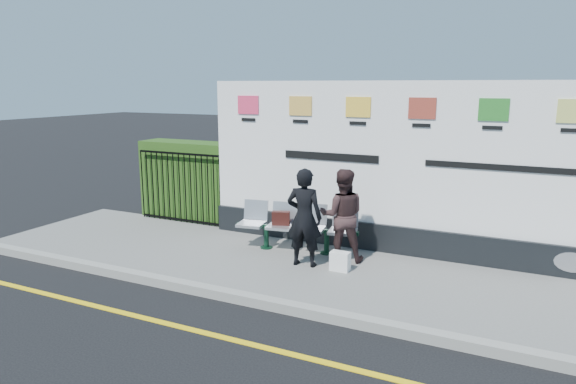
{
  "coord_description": "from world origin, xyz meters",
  "views": [
    {
      "loc": [
        2.19,
        -4.89,
        3.05
      ],
      "look_at": [
        -1.51,
        2.85,
        1.25
      ],
      "focal_mm": 32.0,
      "sensor_mm": 36.0,
      "label": 1
    }
  ],
  "objects_px": {
    "billboard": "(419,182)",
    "bench": "(296,238)",
    "woman_right": "(342,215)",
    "woman_left": "(304,217)"
  },
  "relations": [
    {
      "from": "billboard",
      "to": "bench",
      "type": "distance_m",
      "value": 2.37
    },
    {
      "from": "billboard",
      "to": "woman_right",
      "type": "bearing_deg",
      "value": -141.76
    },
    {
      "from": "woman_left",
      "to": "woman_right",
      "type": "relative_size",
      "value": 1.03
    },
    {
      "from": "bench",
      "to": "woman_left",
      "type": "xyz_separation_m",
      "value": [
        0.43,
        -0.62,
        0.58
      ]
    },
    {
      "from": "billboard",
      "to": "bench",
      "type": "height_order",
      "value": "billboard"
    },
    {
      "from": "billboard",
      "to": "woman_left",
      "type": "relative_size",
      "value": 4.92
    },
    {
      "from": "woman_right",
      "to": "bench",
      "type": "bearing_deg",
      "value": -29.26
    },
    {
      "from": "billboard",
      "to": "bench",
      "type": "bearing_deg",
      "value": -159.99
    },
    {
      "from": "woman_left",
      "to": "billboard",
      "type": "bearing_deg",
      "value": -145.19
    },
    {
      "from": "woman_left",
      "to": "bench",
      "type": "bearing_deg",
      "value": -60.96
    }
  ]
}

